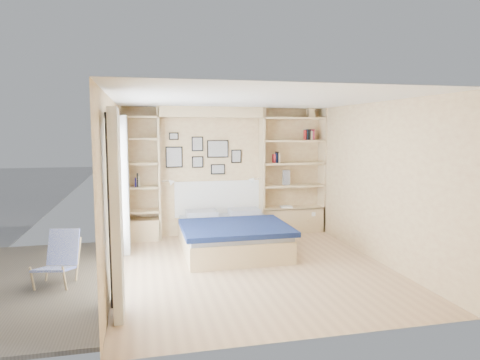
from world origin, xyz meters
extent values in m
plane|color=tan|center=(0.00, 0.00, 0.00)|extent=(4.50, 4.50, 0.00)
plane|color=beige|center=(0.00, 2.25, 1.25)|extent=(4.00, 0.00, 4.00)
plane|color=beige|center=(0.00, -2.25, 1.25)|extent=(4.00, 0.00, 4.00)
plane|color=beige|center=(-2.00, 0.00, 1.25)|extent=(0.00, 4.50, 4.50)
plane|color=beige|center=(2.00, 0.00, 1.25)|extent=(0.00, 4.50, 4.50)
plane|color=white|center=(0.00, 0.00, 2.50)|extent=(4.50, 4.50, 0.00)
cube|color=tan|center=(-1.30, 2.08, 1.25)|extent=(0.04, 0.35, 2.50)
cube|color=tan|center=(0.70, 2.08, 1.25)|extent=(0.04, 0.35, 2.50)
cube|color=tan|center=(-0.30, 2.08, 2.40)|extent=(2.00, 0.35, 0.20)
cube|color=tan|center=(1.98, 2.08, 1.25)|extent=(0.04, 0.35, 2.50)
cube|color=tan|center=(-1.98, 2.08, 1.25)|extent=(0.04, 0.35, 2.50)
cube|color=tan|center=(1.35, 2.08, 0.25)|extent=(1.30, 0.35, 0.50)
cube|color=tan|center=(-1.65, 2.08, 0.20)|extent=(0.70, 0.35, 0.40)
cube|color=black|center=(-1.97, 0.00, 2.23)|extent=(0.04, 2.08, 0.06)
cube|color=black|center=(-1.97, 0.00, 0.03)|extent=(0.04, 2.08, 0.06)
cube|color=black|center=(-1.97, -1.02, 1.10)|extent=(0.04, 0.06, 2.20)
cube|color=black|center=(-1.97, 1.02, 1.10)|extent=(0.04, 0.06, 2.20)
cube|color=silver|center=(-1.98, 0.00, 1.12)|extent=(0.01, 2.00, 2.20)
cube|color=white|center=(-1.88, -1.30, 1.15)|extent=(0.10, 0.45, 2.30)
cube|color=white|center=(-1.88, 1.30, 1.15)|extent=(0.10, 0.45, 2.30)
cube|color=tan|center=(1.35, 2.08, 0.50)|extent=(1.30, 0.35, 0.04)
cube|color=tan|center=(1.35, 2.08, 0.95)|extent=(1.30, 0.35, 0.04)
cube|color=tan|center=(1.35, 2.08, 1.40)|extent=(1.30, 0.35, 0.04)
cube|color=tan|center=(1.35, 2.08, 1.85)|extent=(1.30, 0.35, 0.04)
cube|color=tan|center=(1.35, 2.08, 2.30)|extent=(1.30, 0.35, 0.04)
cube|color=tan|center=(-1.65, 2.08, 0.55)|extent=(0.70, 0.35, 0.04)
cube|color=tan|center=(-1.65, 2.08, 1.00)|extent=(0.70, 0.35, 0.04)
cube|color=tan|center=(-1.65, 2.08, 1.45)|extent=(0.70, 0.35, 0.04)
cube|color=tan|center=(-1.65, 2.08, 1.90)|extent=(0.70, 0.35, 0.04)
cube|color=tan|center=(-1.65, 2.08, 2.30)|extent=(0.70, 0.35, 0.04)
cube|color=tan|center=(-0.14, 1.02, 0.18)|extent=(1.64, 2.05, 0.36)
cube|color=#9A9DA8|center=(-0.14, 1.02, 0.41)|extent=(1.60, 2.01, 0.10)
cube|color=#111D46|center=(-0.14, 0.68, 0.48)|extent=(1.74, 1.43, 0.08)
cube|color=#9A9DA8|center=(-0.55, 1.75, 0.52)|extent=(0.56, 0.41, 0.12)
cube|color=#9A9DA8|center=(0.27, 1.75, 0.52)|extent=(0.56, 0.41, 0.12)
cube|color=white|center=(-0.14, 2.22, 0.72)|extent=(1.74, 0.04, 0.70)
cube|color=black|center=(-1.00, 2.23, 1.55)|extent=(0.32, 0.02, 0.40)
cube|color=gray|center=(-1.00, 2.21, 1.55)|extent=(0.28, 0.01, 0.36)
cube|color=black|center=(-0.55, 2.23, 1.80)|extent=(0.22, 0.02, 0.28)
cube|color=gray|center=(-0.55, 2.21, 1.80)|extent=(0.18, 0.01, 0.24)
cube|color=black|center=(-0.55, 2.23, 1.45)|extent=(0.22, 0.02, 0.22)
cube|color=gray|center=(-0.55, 2.21, 1.45)|extent=(0.18, 0.01, 0.18)
cube|color=black|center=(-0.15, 2.23, 1.70)|extent=(0.42, 0.02, 0.34)
cube|color=gray|center=(-0.15, 2.21, 1.70)|extent=(0.38, 0.01, 0.30)
cube|color=black|center=(-0.15, 2.23, 1.30)|extent=(0.28, 0.02, 0.20)
cube|color=gray|center=(-0.15, 2.21, 1.30)|extent=(0.24, 0.01, 0.16)
cube|color=black|center=(0.22, 2.23, 1.55)|extent=(0.20, 0.02, 0.26)
cube|color=gray|center=(0.22, 2.21, 1.55)|extent=(0.16, 0.01, 0.22)
cube|color=black|center=(-1.00, 2.23, 1.95)|extent=(0.18, 0.02, 0.14)
cube|color=gray|center=(-1.00, 2.21, 1.95)|extent=(0.14, 0.01, 0.10)
cylinder|color=silver|center=(-1.16, 2.00, 1.12)|extent=(0.20, 0.02, 0.02)
cone|color=white|center=(-1.06, 2.00, 1.10)|extent=(0.13, 0.12, 0.15)
cylinder|color=silver|center=(0.56, 2.00, 1.12)|extent=(0.20, 0.02, 0.02)
cone|color=white|center=(0.46, 2.00, 1.10)|extent=(0.13, 0.12, 0.15)
cube|color=#AD222B|center=(0.95, 2.07, 1.51)|extent=(0.02, 0.15, 0.17)
cube|color=navy|center=(1.01, 2.07, 1.52)|extent=(0.03, 0.15, 0.20)
cube|color=black|center=(1.01, 2.07, 1.53)|extent=(0.03, 0.15, 0.22)
cube|color=beige|center=(1.04, 2.07, 1.52)|extent=(0.04, 0.15, 0.19)
cube|color=#A51E1E|center=(1.60, 2.07, 1.97)|extent=(0.02, 0.15, 0.20)
cube|color=navy|center=(1.61, 2.07, 1.97)|extent=(0.03, 0.15, 0.21)
cube|color=black|center=(1.67, 2.07, 1.98)|extent=(0.03, 0.15, 0.21)
cube|color=#C0AD8D|center=(1.71, 2.07, 1.96)|extent=(0.04, 0.15, 0.18)
cube|color=maroon|center=(1.75, 2.07, 1.98)|extent=(0.03, 0.15, 0.21)
cube|color=navy|center=(-1.73, 2.07, 1.10)|extent=(0.02, 0.15, 0.16)
cube|color=black|center=(-1.69, 2.07, 1.14)|extent=(0.03, 0.15, 0.25)
cube|color=#BFB28C|center=(-1.66, 2.07, 1.12)|extent=(0.03, 0.15, 0.20)
cube|color=tan|center=(1.71, 2.07, 2.40)|extent=(0.13, 0.13, 0.15)
cone|color=tan|center=(1.71, 2.07, 2.51)|extent=(0.20, 0.20, 0.08)
cube|color=slate|center=(1.21, 2.07, 1.12)|extent=(0.12, 0.12, 0.30)
cube|color=white|center=(1.20, 2.02, 0.54)|extent=(0.22, 0.16, 0.03)
cylinder|color=tan|center=(-2.99, -0.35, 0.18)|extent=(0.05, 0.13, 0.36)
cylinder|color=tan|center=(-2.59, -0.43, 0.18)|extent=(0.05, 0.13, 0.36)
cylinder|color=tan|center=(-2.89, 0.14, 0.27)|extent=(0.09, 0.30, 0.59)
cylinder|color=tan|center=(-2.50, 0.07, 0.27)|extent=(0.09, 0.30, 0.59)
cube|color=#2C3CAB|center=(-2.76, -0.21, 0.26)|extent=(0.50, 0.57, 0.13)
cube|color=#2C3CAB|center=(-2.69, 0.13, 0.46)|extent=(0.44, 0.28, 0.48)
camera|label=1|loc=(-1.59, -6.02, 2.06)|focal=32.00mm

